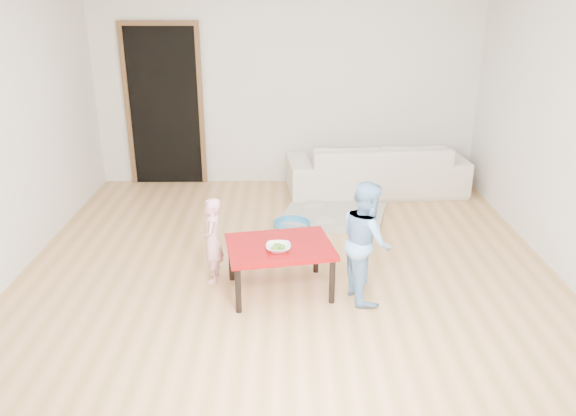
{
  "coord_description": "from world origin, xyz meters",
  "views": [
    {
      "loc": [
        -0.03,
        -4.86,
        2.47
      ],
      "look_at": [
        0.0,
        -0.2,
        0.65
      ],
      "focal_mm": 35.0,
      "sensor_mm": 36.0,
      "label": 1
    }
  ],
  "objects_px": {
    "child_blue": "(366,241)",
    "basin": "(292,227)",
    "child_pink": "(212,240)",
    "sofa": "(376,168)",
    "red_table": "(280,268)",
    "bowl": "(278,248)"
  },
  "relations": [
    {
      "from": "sofa",
      "to": "basin",
      "type": "xyz_separation_m",
      "value": [
        -1.1,
        -1.32,
        -0.27
      ]
    },
    {
      "from": "child_pink",
      "to": "child_blue",
      "type": "xyz_separation_m",
      "value": [
        1.32,
        -0.3,
        0.13
      ]
    },
    {
      "from": "child_blue",
      "to": "basin",
      "type": "xyz_separation_m",
      "value": [
        -0.6,
        1.35,
        -0.46
      ]
    },
    {
      "from": "sofa",
      "to": "red_table",
      "type": "distance_m",
      "value": 2.85
    },
    {
      "from": "sofa",
      "to": "child_pink",
      "type": "xyz_separation_m",
      "value": [
        -1.82,
        -2.37,
        0.06
      ]
    },
    {
      "from": "bowl",
      "to": "child_blue",
      "type": "bearing_deg",
      "value": 1.6
    },
    {
      "from": "bowl",
      "to": "basin",
      "type": "relative_size",
      "value": 0.52
    },
    {
      "from": "red_table",
      "to": "child_blue",
      "type": "xyz_separation_m",
      "value": [
        0.72,
        -0.09,
        0.3
      ]
    },
    {
      "from": "red_table",
      "to": "basin",
      "type": "distance_m",
      "value": 1.27
    },
    {
      "from": "child_pink",
      "to": "bowl",
      "type": "bearing_deg",
      "value": 60.46
    },
    {
      "from": "child_pink",
      "to": "basin",
      "type": "height_order",
      "value": "child_pink"
    },
    {
      "from": "red_table",
      "to": "basin",
      "type": "bearing_deg",
      "value": 84.53
    },
    {
      "from": "basin",
      "to": "red_table",
      "type": "bearing_deg",
      "value": -95.47
    },
    {
      "from": "red_table",
      "to": "bowl",
      "type": "height_order",
      "value": "bowl"
    },
    {
      "from": "child_pink",
      "to": "basin",
      "type": "xyz_separation_m",
      "value": [
        0.72,
        1.05,
        -0.33
      ]
    },
    {
      "from": "child_pink",
      "to": "sofa",
      "type": "bearing_deg",
      "value": 141.14
    },
    {
      "from": "red_table",
      "to": "child_blue",
      "type": "distance_m",
      "value": 0.78
    },
    {
      "from": "red_table",
      "to": "child_pink",
      "type": "xyz_separation_m",
      "value": [
        -0.6,
        0.21,
        0.17
      ]
    },
    {
      "from": "red_table",
      "to": "child_pink",
      "type": "distance_m",
      "value": 0.66
    },
    {
      "from": "sofa",
      "to": "child_pink",
      "type": "relative_size",
      "value": 2.87
    },
    {
      "from": "child_blue",
      "to": "basin",
      "type": "distance_m",
      "value": 1.54
    },
    {
      "from": "red_table",
      "to": "child_pink",
      "type": "bearing_deg",
      "value": 161.16
    }
  ]
}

